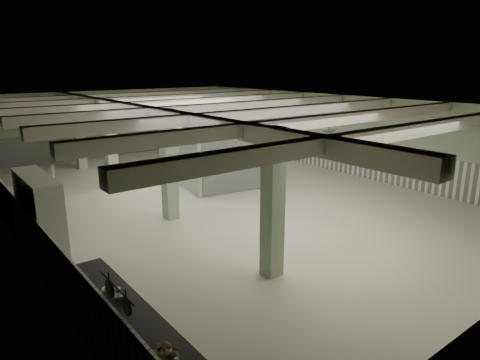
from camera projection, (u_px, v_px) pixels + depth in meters
floor at (216, 197)px, 16.47m from camera, size 20.00×20.00×0.00m
ceiling at (215, 103)px, 15.54m from camera, size 14.00×20.00×0.02m
wall_back at (113, 123)px, 23.65m from camera, size 14.00×0.02×3.60m
wall_left at (8, 181)px, 11.88m from camera, size 0.02×20.00×3.60m
wall_right at (338, 134)px, 20.13m from camera, size 0.02×20.00×3.60m
wainscot_left at (14, 217)px, 12.16m from camera, size 0.05×19.90×1.50m
wainscot_right at (336, 155)px, 20.39m from camera, size 0.05×19.90×1.50m
wainscot_back at (115, 142)px, 23.90m from camera, size 13.90×0.05×1.50m
girder at (152, 113)px, 14.12m from camera, size 0.45×19.90×0.40m
beam_a at (398, 132)px, 9.85m from camera, size 13.90×0.35×0.32m
beam_b at (317, 121)px, 11.76m from camera, size 13.90×0.35×0.32m
beam_c at (259, 114)px, 13.67m from camera, size 13.90×0.35×0.32m
beam_d at (215, 108)px, 15.58m from camera, size 13.90×0.35×0.32m
beam_e at (180, 103)px, 17.49m from camera, size 13.90×0.35×0.32m
beam_f at (153, 99)px, 19.41m from camera, size 13.90×0.35×0.32m
beam_g at (130, 96)px, 21.32m from camera, size 13.90×0.35×0.32m
column_a at (273, 204)px, 9.94m from camera, size 0.42×0.42×3.60m
column_b at (169, 165)px, 13.77m from camera, size 0.42×0.42×3.60m
column_c at (110, 143)px, 17.59m from camera, size 0.42×0.42×3.60m
column_d at (79, 132)px, 20.65m from camera, size 0.42×0.42×3.60m
hook_rail at (116, 288)px, 6.09m from camera, size 0.02×1.20×0.02m
pendant_front at (329, 133)px, 12.15m from camera, size 0.44×0.44×0.22m
pendant_mid at (218, 116)px, 16.36m from camera, size 0.44×0.44×0.22m
pendant_back at (158, 106)px, 20.18m from camera, size 0.44×0.44×0.22m
prep_counter at (131, 341)px, 7.14m from camera, size 0.88×5.01×0.91m
pitcher_far at (118, 295)px, 7.47m from camera, size 0.21×0.23×0.26m
veg_colander at (162, 356)px, 5.94m from camera, size 0.49×0.49×0.22m
orange_bowl at (109, 291)px, 7.78m from camera, size 0.27×0.27×0.09m
skillet_near at (127, 306)px, 6.02m from camera, size 0.04×0.28×0.28m
skillet_far at (110, 289)px, 6.50m from camera, size 0.04×0.29×0.29m
walkin_cooler at (41, 217)px, 10.91m from camera, size 0.95×2.55×2.34m
guard_booth at (220, 146)px, 17.59m from camera, size 3.48×3.08×2.50m
filing_cabinet at (259, 164)px, 18.80m from camera, size 0.61×0.75×1.41m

